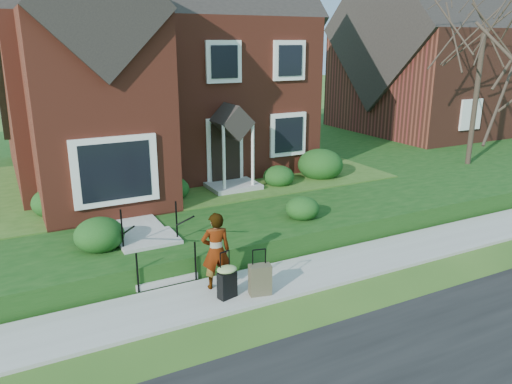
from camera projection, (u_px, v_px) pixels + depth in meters
ground at (286, 280)px, 11.33m from camera, size 120.00×120.00×0.00m
sidewalk at (286, 279)px, 11.32m from camera, size 60.00×1.60×0.08m
terrace at (238, 156)px, 22.27m from camera, size 44.00×20.00×0.60m
walkway at (122, 208)px, 14.28m from camera, size 1.20×6.00×0.06m
main_house at (146, 40)px, 17.87m from camera, size 10.40×10.20×9.40m
neighbour_house at (441, 41)px, 26.25m from camera, size 9.40×8.00×9.20m
front_steps at (154, 253)px, 11.65m from camera, size 1.40×2.02×1.50m
foundation_shrubs at (233, 182)px, 15.37m from camera, size 10.23×4.58×1.11m
woman at (216, 251)px, 10.60m from camera, size 0.69×0.52×1.71m
suitcase_black at (227, 280)px, 10.31m from camera, size 0.50×0.44×1.03m
suitcase_olive at (260, 280)px, 10.46m from camera, size 0.51×0.35×1.00m
tree_gap at (486, 19)px, 18.09m from camera, size 5.38×5.38×7.69m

